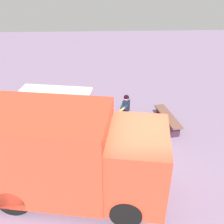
{
  "coord_description": "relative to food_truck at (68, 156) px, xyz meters",
  "views": [
    {
      "loc": [
        -0.96,
        -5.63,
        5.65
      ],
      "look_at": [
        -0.61,
        2.15,
        1.23
      ],
      "focal_mm": 42.16,
      "sensor_mm": 36.0,
      "label": 1
    }
  ],
  "objects": [
    {
      "name": "planter_flowering_far",
      "position": [
        -2.72,
        3.77,
        -0.83
      ],
      "size": [
        0.44,
        0.44,
        0.7
      ],
      "color": "tan",
      "rests_on": "ground_plane"
    },
    {
      "name": "ground_plane",
      "position": [
        1.87,
        0.12,
        -1.21
      ],
      "size": [
        40.0,
        40.0,
        0.0
      ],
      "primitive_type": "plane",
      "color": "slate"
    },
    {
      "name": "person_customer",
      "position": [
        1.94,
        4.28,
        -0.85
      ],
      "size": [
        0.65,
        0.78,
        0.88
      ],
      "color": "#786D4E",
      "rests_on": "ground_plane"
    },
    {
      "name": "food_truck",
      "position": [
        0.0,
        0.0,
        0.0
      ],
      "size": [
        5.2,
        3.35,
        2.51
      ],
      "color": "#E84128",
      "rests_on": "ground_plane"
    },
    {
      "name": "plaza_bench",
      "position": [
        3.49,
        3.21,
        -0.83
      ],
      "size": [
        0.72,
        1.92,
        0.49
      ],
      "color": "brown",
      "rests_on": "ground_plane"
    }
  ]
}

